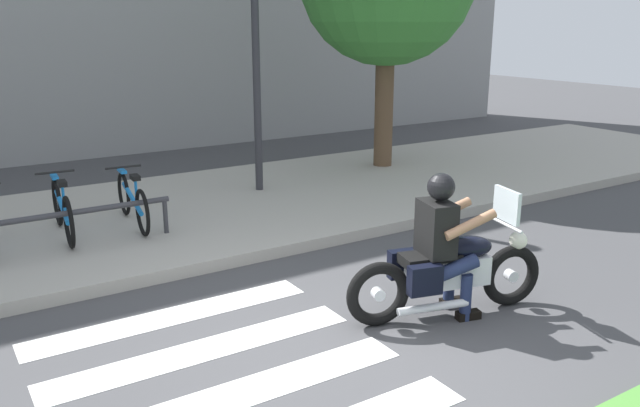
{
  "coord_description": "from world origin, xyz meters",
  "views": [
    {
      "loc": [
        -2.77,
        -4.06,
        2.79
      ],
      "look_at": [
        0.91,
        1.73,
        0.84
      ],
      "focal_mm": 36.31,
      "sensor_mm": 36.0,
      "label": 1
    }
  ],
  "objects_px": {
    "bicycle_3": "(132,200)",
    "street_lamp": "(255,25)",
    "motorcycle": "(449,271)",
    "bike_rack": "(32,222)",
    "rider": "(443,236)",
    "bicycle_2": "(62,209)"
  },
  "relations": [
    {
      "from": "bicycle_2",
      "to": "rider",
      "type": "bearing_deg",
      "value": -56.6
    },
    {
      "from": "bicycle_3",
      "to": "street_lamp",
      "type": "xyz_separation_m",
      "value": [
        2.29,
        0.79,
        2.24
      ]
    },
    {
      "from": "rider",
      "to": "bicycle_3",
      "type": "bearing_deg",
      "value": 113.75
    },
    {
      "from": "rider",
      "to": "bicycle_3",
      "type": "relative_size",
      "value": 0.86
    },
    {
      "from": "bicycle_3",
      "to": "street_lamp",
      "type": "distance_m",
      "value": 3.3
    },
    {
      "from": "motorcycle",
      "to": "bike_rack",
      "type": "bearing_deg",
      "value": 132.21
    },
    {
      "from": "bicycle_2",
      "to": "street_lamp",
      "type": "distance_m",
      "value": 3.96
    },
    {
      "from": "bicycle_3",
      "to": "bike_rack",
      "type": "distance_m",
      "value": 1.44
    },
    {
      "from": "motorcycle",
      "to": "street_lamp",
      "type": "distance_m",
      "value": 5.38
    },
    {
      "from": "rider",
      "to": "bicycle_2",
      "type": "distance_m",
      "value": 4.85
    },
    {
      "from": "motorcycle",
      "to": "bicycle_2",
      "type": "xyz_separation_m",
      "value": [
        -2.74,
        4.06,
        0.04
      ]
    },
    {
      "from": "motorcycle",
      "to": "bicycle_3",
      "type": "xyz_separation_m",
      "value": [
        -1.85,
        4.06,
        0.03
      ]
    },
    {
      "from": "rider",
      "to": "bicycle_2",
      "type": "xyz_separation_m",
      "value": [
        -2.66,
        4.04,
        -0.32
      ]
    },
    {
      "from": "motorcycle",
      "to": "rider",
      "type": "relative_size",
      "value": 1.43
    },
    {
      "from": "bike_rack",
      "to": "bicycle_3",
      "type": "bearing_deg",
      "value": 22.67
    },
    {
      "from": "motorcycle",
      "to": "bicycle_3",
      "type": "bearing_deg",
      "value": 114.51
    },
    {
      "from": "bicycle_3",
      "to": "street_lamp",
      "type": "height_order",
      "value": "street_lamp"
    },
    {
      "from": "motorcycle",
      "to": "rider",
      "type": "height_order",
      "value": "rider"
    },
    {
      "from": "bicycle_3",
      "to": "bicycle_2",
      "type": "bearing_deg",
      "value": -179.94
    },
    {
      "from": "motorcycle",
      "to": "street_lamp",
      "type": "xyz_separation_m",
      "value": [
        0.44,
        4.85,
        2.26
      ]
    },
    {
      "from": "bicycle_3",
      "to": "street_lamp",
      "type": "relative_size",
      "value": 0.37
    },
    {
      "from": "rider",
      "to": "bike_rack",
      "type": "xyz_separation_m",
      "value": [
        -3.11,
        3.48,
        -0.26
      ]
    }
  ]
}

